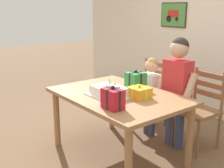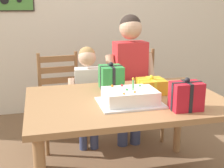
% 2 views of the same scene
% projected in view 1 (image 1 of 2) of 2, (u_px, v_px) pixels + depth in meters
% --- Properties ---
extents(ground_plane, '(20.00, 20.00, 0.00)m').
position_uv_depth(ground_plane, '(118.00, 155.00, 3.24)').
color(ground_plane, brown).
extents(back_wall, '(6.40, 0.11, 2.60)m').
position_uv_depth(back_wall, '(223.00, 30.00, 4.04)').
color(back_wall, silver).
rests_on(back_wall, ground).
extents(dining_table, '(1.45, 0.99, 0.72)m').
position_uv_depth(dining_table, '(118.00, 102.00, 3.07)').
color(dining_table, '#9E7047').
rests_on(dining_table, ground).
extents(birthday_cake, '(0.44, 0.34, 0.19)m').
position_uv_depth(birthday_cake, '(109.00, 92.00, 2.97)').
color(birthday_cake, silver).
rests_on(birthday_cake, dining_table).
extents(gift_box_red_large, '(0.18, 0.19, 0.22)m').
position_uv_depth(gift_box_red_large, '(136.00, 81.00, 3.23)').
color(gift_box_red_large, '#2D8E42').
rests_on(gift_box_red_large, dining_table).
extents(gift_box_beside_cake, '(0.21, 0.14, 0.22)m').
position_uv_depth(gift_box_beside_cake, '(113.00, 99.00, 2.60)').
color(gift_box_beside_cake, red).
rests_on(gift_box_beside_cake, dining_table).
extents(gift_box_corner_small, '(0.21, 0.19, 0.15)m').
position_uv_depth(gift_box_corner_small, '(139.00, 93.00, 2.91)').
color(gift_box_corner_small, gold).
rests_on(gift_box_corner_small, dining_table).
extents(chair_left, '(0.45, 0.45, 0.92)m').
position_uv_depth(chair_left, '(149.00, 93.00, 3.95)').
color(chair_left, brown).
rests_on(chair_left, ground).
extents(chair_right, '(0.44, 0.44, 0.92)m').
position_uv_depth(chair_right, '(199.00, 109.00, 3.33)').
color(chair_right, brown).
rests_on(chair_right, ground).
extents(child_older, '(0.47, 0.27, 1.30)m').
position_uv_depth(child_older, '(177.00, 82.00, 3.25)').
color(child_older, '#38426B').
rests_on(child_older, ground).
extents(child_younger, '(0.38, 0.22, 1.02)m').
position_uv_depth(child_younger, '(150.00, 89.00, 3.61)').
color(child_younger, '#38426B').
rests_on(child_younger, ground).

